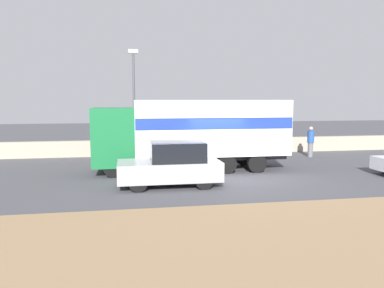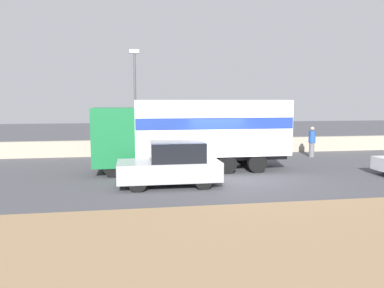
% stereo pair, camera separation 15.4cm
% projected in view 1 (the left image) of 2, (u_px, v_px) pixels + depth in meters
% --- Properties ---
extents(ground_plane, '(80.00, 80.00, 0.00)m').
position_uv_depth(ground_plane, '(222.00, 179.00, 15.94)').
color(ground_plane, '#47474C').
extents(dirt_shoulder_foreground, '(60.00, 6.48, 0.04)m').
position_uv_depth(dirt_shoulder_foreground, '(298.00, 241.00, 8.82)').
color(dirt_shoulder_foreground, '#937551').
rests_on(dirt_shoulder_foreground, ground_plane).
extents(stone_wall_backdrop, '(60.00, 0.35, 0.94)m').
position_uv_depth(stone_wall_backdrop, '(192.00, 146.00, 23.09)').
color(stone_wall_backdrop, '#A39984').
rests_on(stone_wall_backdrop, ground_plane).
extents(street_lamp, '(0.56, 0.28, 6.21)m').
position_uv_depth(street_lamp, '(134.00, 95.00, 21.76)').
color(street_lamp, '#4C4C51').
rests_on(street_lamp, ground_plane).
extents(box_truck, '(9.01, 2.41, 3.33)m').
position_uv_depth(box_truck, '(195.00, 130.00, 17.56)').
color(box_truck, '#196B38').
rests_on(box_truck, ground_plane).
extents(car_hatchback, '(3.94, 1.76, 1.73)m').
position_uv_depth(car_hatchback, '(172.00, 165.00, 14.46)').
color(car_hatchback, '#9E9EA3').
rests_on(car_hatchback, ground_plane).
extents(pedestrian, '(0.39, 0.39, 1.78)m').
position_uv_depth(pedestrian, '(311.00, 141.00, 21.92)').
color(pedestrian, slate).
rests_on(pedestrian, ground_plane).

